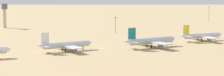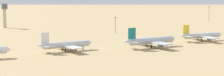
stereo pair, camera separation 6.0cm
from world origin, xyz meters
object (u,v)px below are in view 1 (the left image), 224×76
Objects in this scene: parked_jet_teal_4 at (150,41)px; light_pole_east at (209,13)px; parked_jet_yellow_5 at (201,36)px; control_tower at (4,13)px; light_pole_west at (115,24)px; parked_jet_white_3 at (65,45)px.

parked_jet_teal_4 is 228.21m from light_pole_east.
control_tower reaches higher than parked_jet_yellow_5.
parked_jet_yellow_5 is 2.69× the size of light_pole_west.
control_tower is 119.85m from light_pole_west.
parked_jet_white_3 is 2.05× the size of light_pole_east.
parked_jet_teal_4 is at bearing -14.68° from parked_jet_white_3.
parked_jet_teal_4 is 188.34m from control_tower.
control_tower is (-52.68, 180.55, 9.89)m from parked_jet_teal_4.
light_pole_west reaches higher than parked_jet_teal_4.
light_pole_west reaches higher than parked_jet_yellow_5.
light_pole_east is at bearing 51.20° from parked_jet_yellow_5.
light_pole_east is (156.23, 58.68, 2.19)m from light_pole_west.
light_pole_west reaches higher than parked_jet_white_3.
parked_jet_yellow_5 is 184.29m from light_pole_east.
parked_jet_white_3 is 105.33m from parked_jet_yellow_5.
parked_jet_yellow_5 is (105.33, -0.87, 0.01)m from parked_jet_white_3.
control_tower is 1.31× the size of light_pole_east.
parked_jet_teal_4 is 2.27× the size of light_pole_east.
light_pole_west is (20.36, 85.74, 3.65)m from parked_jet_teal_4.
parked_jet_teal_4 reaches higher than parked_jet_yellow_5.
parked_jet_white_3 is 106.06m from light_pole_west.
control_tower is 1.72× the size of light_pole_west.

